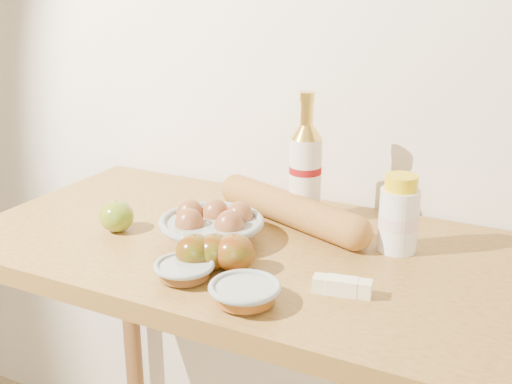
% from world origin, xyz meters
% --- Properties ---
extents(back_wall, '(3.50, 0.02, 2.60)m').
position_xyz_m(back_wall, '(0.00, 1.51, 1.30)').
color(back_wall, white).
rests_on(back_wall, ground).
extents(table, '(1.20, 0.60, 0.90)m').
position_xyz_m(table, '(0.00, 1.18, 0.78)').
color(table, '#AF8138').
rests_on(table, ground).
extents(bourbon_bottle, '(0.07, 0.07, 0.28)m').
position_xyz_m(bourbon_bottle, '(0.02, 1.34, 1.01)').
color(bourbon_bottle, '#EEE3CA').
rests_on(bourbon_bottle, table).
extents(cream_bottle, '(0.09, 0.09, 0.15)m').
position_xyz_m(cream_bottle, '(0.24, 1.28, 0.97)').
color(cream_bottle, white).
rests_on(cream_bottle, table).
extents(egg_bowl, '(0.27, 0.27, 0.07)m').
position_xyz_m(egg_bowl, '(-0.10, 1.16, 0.93)').
color(egg_bowl, gray).
rests_on(egg_bowl, table).
extents(baguette, '(0.42, 0.21, 0.07)m').
position_xyz_m(baguette, '(0.00, 1.30, 0.93)').
color(baguette, '#BC8339').
rests_on(baguette, table).
extents(apple_yellowgreen, '(0.09, 0.09, 0.06)m').
position_xyz_m(apple_yellowgreen, '(-0.30, 1.11, 0.93)').
color(apple_yellowgreen, olive).
rests_on(apple_yellowgreen, table).
extents(apple_redgreen_front, '(0.08, 0.08, 0.07)m').
position_xyz_m(apple_redgreen_front, '(-0.03, 1.05, 0.93)').
color(apple_redgreen_front, maroon).
rests_on(apple_redgreen_front, table).
extents(apple_redgreen_right, '(0.09, 0.09, 0.07)m').
position_xyz_m(apple_redgreen_right, '(0.00, 1.06, 0.93)').
color(apple_redgreen_right, '#94080D').
rests_on(apple_redgreen_right, table).
extents(sugar_bowl, '(0.14, 0.14, 0.03)m').
position_xyz_m(sugar_bowl, '(-0.06, 0.99, 0.92)').
color(sugar_bowl, '#96A39E').
rests_on(sugar_bowl, table).
extents(syrup_bowl, '(0.15, 0.15, 0.03)m').
position_xyz_m(syrup_bowl, '(0.08, 0.96, 0.92)').
color(syrup_bowl, '#94A19B').
rests_on(syrup_bowl, table).
extents(butter_stick, '(0.10, 0.05, 0.03)m').
position_xyz_m(butter_stick, '(0.21, 1.06, 0.91)').
color(butter_stick, '#FFF7C5').
rests_on(butter_stick, table).
extents(apple_extra, '(0.08, 0.08, 0.07)m').
position_xyz_m(apple_extra, '(-0.06, 1.03, 0.93)').
color(apple_extra, maroon).
rests_on(apple_extra, table).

